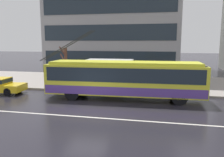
% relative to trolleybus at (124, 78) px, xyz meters
% --- Properties ---
extents(ground_plane, '(160.00, 160.00, 0.00)m').
position_rel_trolleybus_xyz_m(ground_plane, '(-1.82, -3.38, -1.51)').
color(ground_plane, black).
extents(sidewalk_slab, '(80.00, 10.00, 0.14)m').
position_rel_trolleybus_xyz_m(sidewalk_slab, '(-1.82, 6.60, -1.44)').
color(sidewalk_slab, gray).
rests_on(sidewalk_slab, ground_plane).
extents(lane_centre_line, '(72.00, 0.14, 0.01)m').
position_rel_trolleybus_xyz_m(lane_centre_line, '(-1.82, -4.58, -1.51)').
color(lane_centre_line, silver).
rests_on(lane_centre_line, ground_plane).
extents(trolleybus, '(11.97, 2.85, 4.96)m').
position_rel_trolleybus_xyz_m(trolleybus, '(0.00, 0.00, 0.00)').
color(trolleybus, yellow).
rests_on(trolleybus, ground_plane).
extents(bus_shelter, '(4.01, 1.88, 2.47)m').
position_rel_trolleybus_xyz_m(bus_shelter, '(-1.82, 3.53, 0.52)').
color(bus_shelter, gray).
rests_on(bus_shelter, sidewalk_slab).
extents(pedestrian_at_shelter, '(1.46, 1.46, 1.93)m').
position_rel_trolleybus_xyz_m(pedestrian_at_shelter, '(-2.01, 2.81, 0.21)').
color(pedestrian_at_shelter, black).
rests_on(pedestrian_at_shelter, sidewalk_slab).
extents(pedestrian_approaching_curb, '(1.18, 1.18, 2.01)m').
position_rel_trolleybus_xyz_m(pedestrian_approaching_curb, '(3.81, 4.49, 0.21)').
color(pedestrian_approaching_curb, navy).
rests_on(pedestrian_approaching_curb, sidewalk_slab).
extents(pedestrian_walking_past, '(1.27, 1.27, 1.95)m').
position_rel_trolleybus_xyz_m(pedestrian_walking_past, '(0.77, 2.62, 0.19)').
color(pedestrian_walking_past, '#55544B').
rests_on(pedestrian_walking_past, sidewalk_slab).
extents(street_tree_bare, '(0.88, 1.62, 3.58)m').
position_rel_trolleybus_xyz_m(street_tree_bare, '(-6.46, 4.46, 0.53)').
color(street_tree_bare, brown).
rests_on(street_tree_bare, sidewalk_slab).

